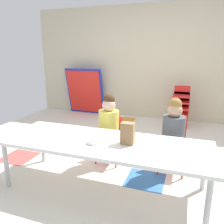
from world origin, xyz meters
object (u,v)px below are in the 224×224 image
paper_plate_near_edge (92,144)px  paper_plate_center_table (87,133)px  seated_child_near_camera (109,122)px  kid_chair_red_stack (181,104)px  paper_bag_brown (128,133)px  donut_powdered_on_plate (92,142)px  folded_activity_table (85,91)px  seated_child_middle_seat (174,129)px  craft_table (104,145)px

paper_plate_near_edge → paper_plate_center_table: bearing=123.2°
seated_child_near_camera → kid_chair_red_stack: bearing=67.0°
seated_child_near_camera → paper_plate_center_table: bearing=-104.2°
paper_bag_brown → donut_powdered_on_plate: paper_bag_brown is taller
folded_activity_table → paper_plate_near_edge: size_ratio=6.04×
seated_child_middle_seat → donut_powdered_on_plate: (-0.73, -0.72, 0.01)m
seated_child_near_camera → paper_plate_near_edge: size_ratio=5.10×
folded_activity_table → paper_plate_near_edge: bearing=-62.9°
craft_table → folded_activity_table: folded_activity_table is taller
seated_child_near_camera → folded_activity_table: 2.60m
seated_child_middle_seat → kid_chair_red_stack: 1.92m
seated_child_near_camera → seated_child_middle_seat: bearing=0.0°
donut_powdered_on_plate → seated_child_near_camera: bearing=96.4°
donut_powdered_on_plate → paper_plate_near_edge: bearing=0.0°
craft_table → kid_chair_red_stack: bearing=75.5°
seated_child_middle_seat → kid_chair_red_stack: seated_child_middle_seat is taller
kid_chair_red_stack → folded_activity_table: (-2.22, 0.27, 0.08)m
seated_child_near_camera → seated_child_middle_seat: (0.81, 0.00, 0.00)m
donut_powdered_on_plate → craft_table: bearing=55.3°
seated_child_middle_seat → folded_activity_table: bearing=135.4°
folded_activity_table → paper_plate_near_edge: folded_activity_table is taller
seated_child_middle_seat → paper_plate_near_edge: (-0.73, -0.72, -0.01)m
seated_child_near_camera → paper_bag_brown: (0.41, -0.59, 0.10)m
seated_child_middle_seat → seated_child_near_camera: bearing=-180.0°
craft_table → kid_chair_red_stack: kid_chair_red_stack is taller
seated_child_middle_seat → kid_chair_red_stack: bearing=89.9°
seated_child_middle_seat → craft_table: bearing=-137.0°
paper_plate_center_table → donut_powdered_on_plate: 0.35m
paper_bag_brown → paper_plate_near_edge: (-0.33, -0.13, -0.11)m
seated_child_middle_seat → donut_powdered_on_plate: 1.03m
craft_table → donut_powdered_on_plate: size_ratio=19.39×
paper_plate_center_table → paper_bag_brown: bearing=-16.8°
paper_plate_center_table → seated_child_middle_seat: bearing=25.1°
paper_bag_brown → seated_child_middle_seat: bearing=55.6°
kid_chair_red_stack → paper_plate_center_table: bearing=-111.4°
donut_powdered_on_plate → paper_bag_brown: bearing=22.4°
seated_child_near_camera → paper_plate_near_edge: 0.73m
craft_table → paper_plate_near_edge: (-0.08, -0.12, 0.04)m
paper_plate_near_edge → paper_plate_center_table: (-0.19, 0.29, 0.00)m
paper_plate_center_table → donut_powdered_on_plate: donut_powdered_on_plate is taller
kid_chair_red_stack → paper_plate_near_edge: 2.74m
seated_child_near_camera → paper_plate_near_edge: (0.08, -0.72, -0.01)m
seated_child_near_camera → donut_powdered_on_plate: seated_child_near_camera is taller
kid_chair_red_stack → paper_plate_center_table: kid_chair_red_stack is taller
folded_activity_table → paper_plate_center_table: folded_activity_table is taller
seated_child_middle_seat → paper_plate_center_table: (-0.92, -0.43, -0.01)m
seated_child_near_camera → paper_bag_brown: seated_child_near_camera is taller
kid_chair_red_stack → paper_plate_near_edge: size_ratio=4.44×
seated_child_near_camera → donut_powdered_on_plate: size_ratio=8.23×
kid_chair_red_stack → donut_powdered_on_plate: (-0.73, -2.64, 0.11)m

